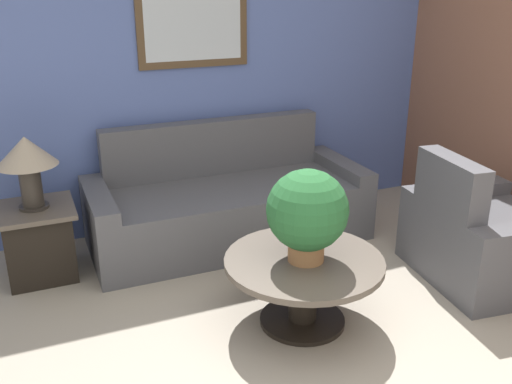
{
  "coord_description": "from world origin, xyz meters",
  "views": [
    {
      "loc": [
        -1.39,
        -1.82,
        2.12
      ],
      "look_at": [
        0.13,
        1.77,
        0.64
      ],
      "focal_mm": 40.0,
      "sensor_mm": 36.0,
      "label": 1
    }
  ],
  "objects_px": {
    "potted_plant_on_table": "(307,212)",
    "side_table": "(39,241)",
    "coffee_table": "(304,277)",
    "couch_main": "(227,204)",
    "table_lamp": "(27,157)",
    "armchair": "(482,239)"
  },
  "relations": [
    {
      "from": "armchair",
      "to": "coffee_table",
      "type": "height_order",
      "value": "armchair"
    },
    {
      "from": "table_lamp",
      "to": "potted_plant_on_table",
      "type": "xyz_separation_m",
      "value": [
        1.51,
        -1.34,
        -0.15
      ]
    },
    {
      "from": "table_lamp",
      "to": "potted_plant_on_table",
      "type": "bearing_deg",
      "value": -41.46
    },
    {
      "from": "couch_main",
      "to": "armchair",
      "type": "distance_m",
      "value": 2.02
    },
    {
      "from": "couch_main",
      "to": "table_lamp",
      "type": "xyz_separation_m",
      "value": [
        -1.51,
        -0.07,
        0.62
      ]
    },
    {
      "from": "coffee_table",
      "to": "table_lamp",
      "type": "distance_m",
      "value": 2.09
    },
    {
      "from": "couch_main",
      "to": "potted_plant_on_table",
      "type": "relative_size",
      "value": 3.89
    },
    {
      "from": "coffee_table",
      "to": "table_lamp",
      "type": "height_order",
      "value": "table_lamp"
    },
    {
      "from": "armchair",
      "to": "side_table",
      "type": "xyz_separation_m",
      "value": [
        -3.01,
        1.29,
        -0.03
      ]
    },
    {
      "from": "side_table",
      "to": "potted_plant_on_table",
      "type": "height_order",
      "value": "potted_plant_on_table"
    },
    {
      "from": "couch_main",
      "to": "coffee_table",
      "type": "height_order",
      "value": "couch_main"
    },
    {
      "from": "couch_main",
      "to": "side_table",
      "type": "xyz_separation_m",
      "value": [
        -1.51,
        -0.07,
        -0.03
      ]
    },
    {
      "from": "armchair",
      "to": "potted_plant_on_table",
      "type": "bearing_deg",
      "value": 98.29
    },
    {
      "from": "potted_plant_on_table",
      "to": "side_table",
      "type": "bearing_deg",
      "value": 138.54
    },
    {
      "from": "couch_main",
      "to": "armchair",
      "type": "bearing_deg",
      "value": -42.32
    },
    {
      "from": "couch_main",
      "to": "coffee_table",
      "type": "distance_m",
      "value": 1.39
    },
    {
      "from": "couch_main",
      "to": "armchair",
      "type": "height_order",
      "value": "same"
    },
    {
      "from": "couch_main",
      "to": "table_lamp",
      "type": "relative_size",
      "value": 4.31
    },
    {
      "from": "armchair",
      "to": "coffee_table",
      "type": "bearing_deg",
      "value": 97.62
    },
    {
      "from": "coffee_table",
      "to": "potted_plant_on_table",
      "type": "height_order",
      "value": "potted_plant_on_table"
    },
    {
      "from": "coffee_table",
      "to": "side_table",
      "type": "xyz_separation_m",
      "value": [
        -1.51,
        1.32,
        -0.05
      ]
    },
    {
      "from": "coffee_table",
      "to": "potted_plant_on_table",
      "type": "distance_m",
      "value": 0.45
    }
  ]
}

